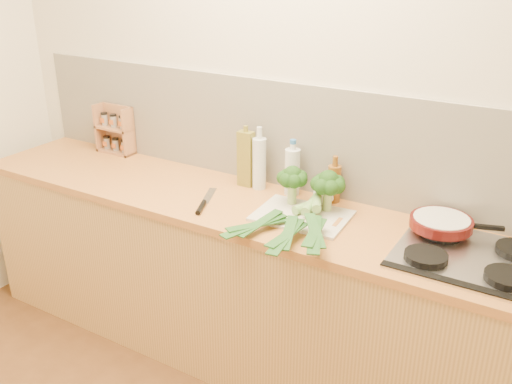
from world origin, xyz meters
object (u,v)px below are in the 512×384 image
at_px(skillet, 442,223).
at_px(spice_rack, 116,132).
at_px(chefs_knife, 203,204).
at_px(gas_hob, 472,256).
at_px(chopping_board, 302,216).

height_order(skillet, spice_rack, spice_rack).
distance_m(chefs_knife, skillet, 1.09).
distance_m(gas_hob, chefs_knife, 1.21).
bearing_deg(gas_hob, spice_rack, 173.32).
distance_m(skillet, spice_rack, 1.96).
distance_m(chopping_board, chefs_knife, 0.48).
distance_m(chopping_board, skillet, 0.61).
height_order(gas_hob, chefs_knife, gas_hob).
bearing_deg(gas_hob, chefs_knife, -173.77).
bearing_deg(gas_hob, skillet, 137.80).
height_order(chefs_knife, skillet, skillet).
relative_size(chopping_board, chefs_knife, 1.33).
relative_size(gas_hob, chefs_knife, 1.85).
bearing_deg(chopping_board, skillet, 10.05).
xyz_separation_m(chopping_board, skillet, (0.59, 0.14, 0.06)).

